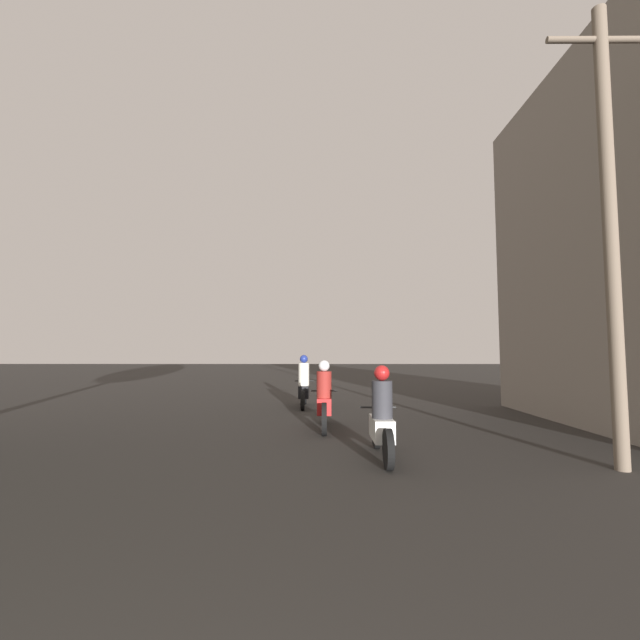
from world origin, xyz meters
TOP-DOWN VIEW (x-y plane):
  - motorcycle_white at (1.46, 6.71)m, footprint 0.60×1.92m
  - motorcycle_red at (0.56, 9.26)m, footprint 0.60×2.11m
  - motorcycle_black at (-0.03, 12.87)m, footprint 0.60×2.05m
  - utility_pole_near at (4.71, 6.05)m, footprint 1.60×0.20m

SIDE VIEW (x-z plane):
  - motorcycle_white at x=1.46m, z-range -0.14..1.30m
  - motorcycle_red at x=0.56m, z-range -0.14..1.33m
  - motorcycle_black at x=-0.03m, z-range -0.16..1.40m
  - utility_pole_near at x=4.71m, z-range 0.16..6.98m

